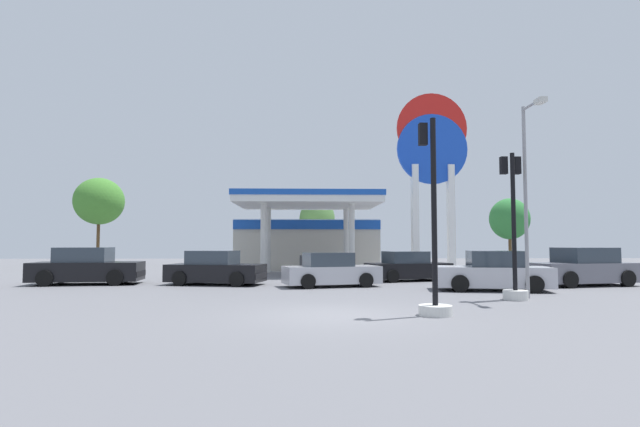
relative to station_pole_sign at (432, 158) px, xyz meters
The scene contains 15 objects.
ground_plane 20.66m from the station_pole_sign, 112.20° to the right, with size 90.00×90.00×0.00m, color slate.
gas_station 10.19m from the station_pole_sign, 153.86° to the left, with size 9.61×13.68×4.60m.
station_pole_sign is the anchor object (origin of this frame).
car_0 16.24m from the station_pole_sign, 143.47° to the right, with size 4.40×2.57×1.48m.
car_1 12.32m from the station_pole_sign, 68.94° to the right, with size 4.79×2.74×1.62m.
car_2 13.52m from the station_pole_sign, 94.32° to the right, with size 4.47×2.48×1.51m.
car_3 13.79m from the station_pole_sign, 125.09° to the right, with size 4.22×2.55×1.41m.
car_4 20.61m from the station_pole_sign, 154.31° to the right, with size 4.70×2.44×1.62m.
car_6 10.06m from the station_pole_sign, 114.03° to the right, with size 4.23×2.63×1.41m.
traffic_signal_0 15.92m from the station_pole_sign, 95.22° to the right, with size 0.77×0.77×4.73m.
traffic_signal_1 19.62m from the station_pole_sign, 104.95° to the right, with size 0.84×0.84×5.01m.
tree_0 26.27m from the station_pole_sign, 159.51° to the left, with size 3.87×3.87×7.02m.
tree_1 12.24m from the station_pole_sign, 126.75° to the left, with size 2.89×2.89×5.39m.
tree_2 12.84m from the station_pole_sign, 45.68° to the left, with size 3.19×3.19×5.45m.
corner_streetlamp 15.07m from the station_pole_sign, 92.93° to the right, with size 0.24×1.48×6.38m.
Camera 1 is at (-0.78, -12.44, 1.82)m, focal length 27.44 mm.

